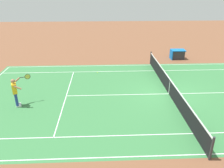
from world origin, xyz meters
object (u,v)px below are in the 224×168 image
Objects in this scene: tennis_player_near at (16,91)px; tennis_net at (170,87)px; equipment_cart_tarped at (177,54)px; tennis_ball at (97,73)px.

tennis_net is at bearing -172.93° from tennis_player_near.
tennis_ball is at bearing 24.32° from equipment_cart_tarped.
tennis_net reaches higher than tennis_ball.
tennis_net is at bearing 69.06° from equipment_cart_tarped.
tennis_player_near is (8.95, 1.11, 0.44)m from tennis_net.
tennis_net is 6.89× the size of tennis_player_near.
tennis_player_near is 1.36× the size of equipment_cart_tarped.
tennis_net is at bearing 139.88° from tennis_ball.
tennis_ball is at bearing -131.83° from tennis_player_near.
tennis_player_near is 14.27m from equipment_cart_tarped.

